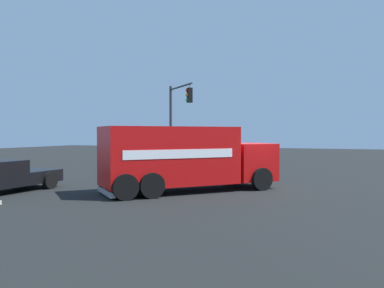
{
  "coord_description": "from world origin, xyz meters",
  "views": [
    {
      "loc": [
        -4.1,
        17.83,
        2.53
      ],
      "look_at": [
        2.27,
        1.85,
        2.05
      ],
      "focal_mm": 37.15,
      "sensor_mm": 36.0,
      "label": 1
    }
  ],
  "objects": [
    {
      "name": "traffic_light_primary",
      "position": [
        7.17,
        -7.54,
        3.9
      ],
      "size": [
        2.93,
        3.01,
        5.94
      ],
      "color": "#38383D",
      "rests_on": "ground"
    },
    {
      "name": "delivery_truck",
      "position": [
        2.57,
        1.95,
        1.46
      ],
      "size": [
        7.12,
        7.36,
        2.8
      ],
      "color": "red",
      "rests_on": "ground"
    },
    {
      "name": "pickup_black",
      "position": [
        9.63,
        5.27,
        0.73
      ],
      "size": [
        2.45,
        5.29,
        1.38
      ],
      "color": "black",
      "rests_on": "ground"
    },
    {
      "name": "ground_plane",
      "position": [
        0.0,
        0.0,
        0.0
      ],
      "size": [
        100.0,
        100.0,
        0.0
      ],
      "primitive_type": "plane",
      "color": "black"
    }
  ]
}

